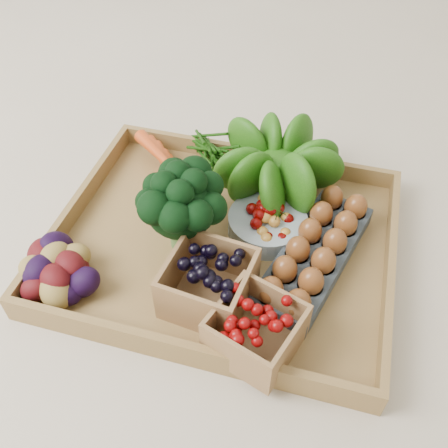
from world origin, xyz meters
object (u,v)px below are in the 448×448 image
(tray, at_px, (224,245))
(cherry_bowl, at_px, (267,224))
(egg_carton, at_px, (314,257))
(broccoli, at_px, (182,220))

(tray, relative_size, cherry_bowl, 4.12)
(tray, height_order, egg_carton, egg_carton)
(cherry_bowl, relative_size, egg_carton, 0.49)
(tray, height_order, cherry_bowl, cherry_bowl)
(broccoli, relative_size, egg_carton, 0.53)
(tray, relative_size, egg_carton, 2.02)
(broccoli, xyz_separation_m, egg_carton, (0.22, 0.02, -0.04))
(broccoli, bearing_deg, cherry_bowl, 27.02)
(tray, distance_m, broccoli, 0.09)
(broccoli, xyz_separation_m, cherry_bowl, (0.13, 0.07, -0.04))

